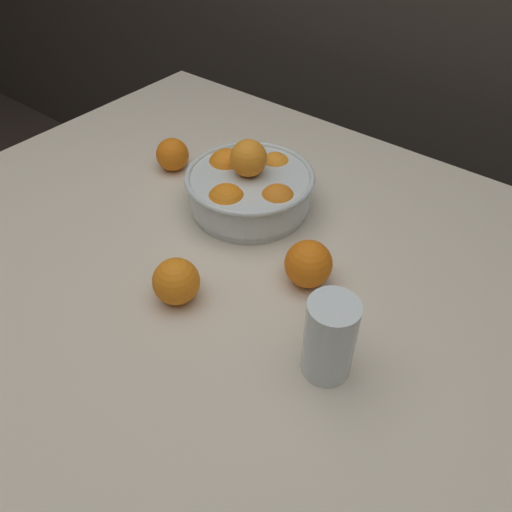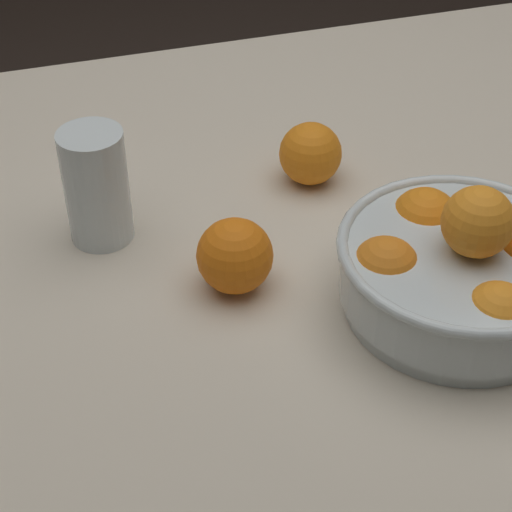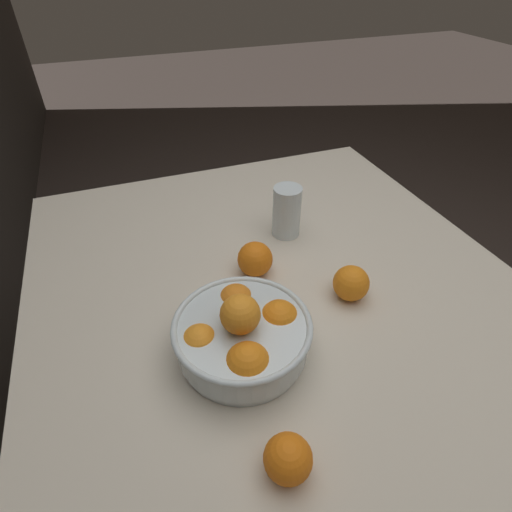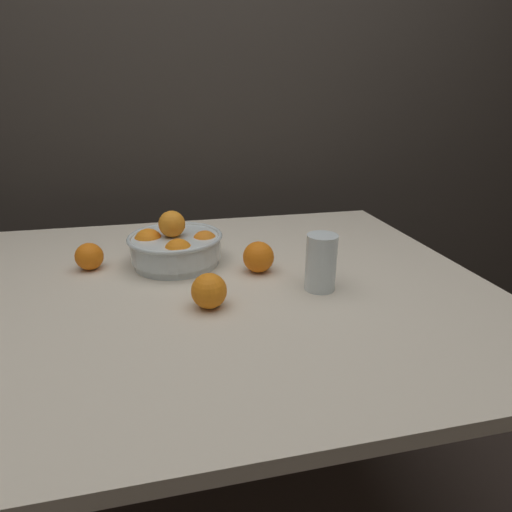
{
  "view_description": "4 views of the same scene",
  "coord_description": "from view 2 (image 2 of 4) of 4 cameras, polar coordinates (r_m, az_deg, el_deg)",
  "views": [
    {
      "loc": [
        0.44,
        -0.5,
        1.37
      ],
      "look_at": [
        0.05,
        -0.01,
        0.8
      ],
      "focal_mm": 35.0,
      "sensor_mm": 36.0,
      "label": 1
    },
    {
      "loc": [
        0.32,
        0.71,
        1.36
      ],
      "look_at": [
        0.11,
        0.05,
        0.8
      ],
      "focal_mm": 60.0,
      "sensor_mm": 36.0,
      "label": 2
    },
    {
      "loc": [
        -0.54,
        0.28,
        1.38
      ],
      "look_at": [
        0.1,
        0.04,
        0.83
      ],
      "focal_mm": 28.0,
      "sensor_mm": 36.0,
      "label": 3
    },
    {
      "loc": [
        -0.08,
        -0.91,
        1.18
      ],
      "look_at": [
        0.12,
        -0.0,
        0.81
      ],
      "focal_mm": 28.0,
      "sensor_mm": 36.0,
      "label": 4
    }
  ],
  "objects": [
    {
      "name": "dining_table",
      "position": [
        1.03,
        5.14,
        -2.12
      ],
      "size": [
        1.36,
        1.1,
        0.75
      ],
      "color": "beige",
      "rests_on": "ground_plane"
    },
    {
      "name": "fruit_bowl",
      "position": [
        0.89,
        13.51,
        -0.83
      ],
      "size": [
        0.26,
        0.26,
        0.15
      ],
      "color": "silver",
      "rests_on": "dining_table"
    },
    {
      "name": "orange_loose_near_bowl",
      "position": [
        1.07,
        3.65,
        6.83
      ],
      "size": [
        0.08,
        0.08,
        0.08
      ],
      "primitive_type": "sphere",
      "color": "orange",
      "rests_on": "dining_table"
    },
    {
      "name": "orange_loose_front",
      "position": [
        0.9,
        -1.42,
        0.01
      ],
      "size": [
        0.08,
        0.08,
        0.08
      ],
      "primitive_type": "sphere",
      "color": "orange",
      "rests_on": "dining_table"
    },
    {
      "name": "juice_glass",
      "position": [
        0.97,
        -10.56,
        4.37
      ],
      "size": [
        0.07,
        0.07,
        0.14
      ],
      "color": "#F4A314",
      "rests_on": "dining_table"
    }
  ]
}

